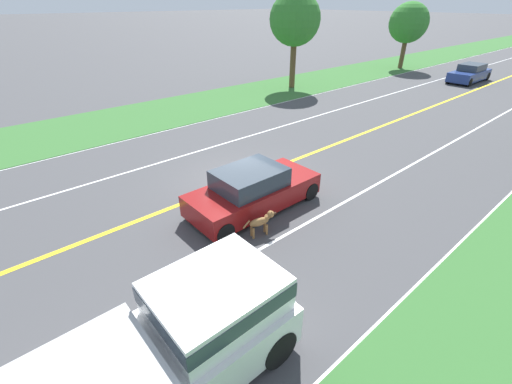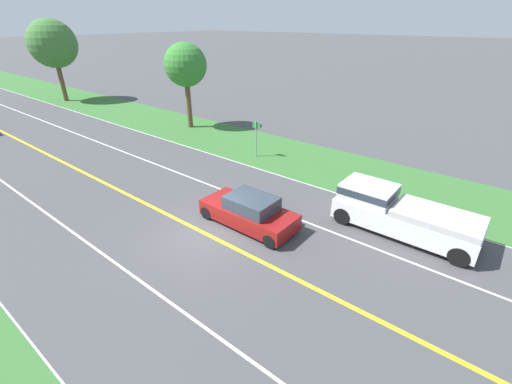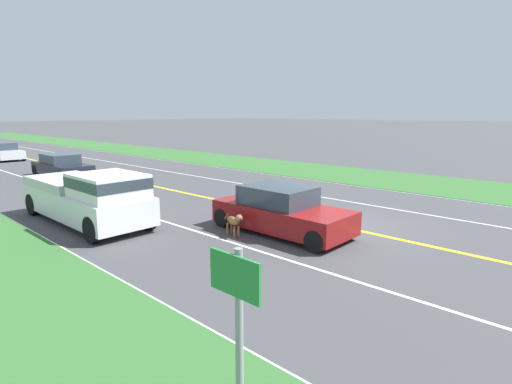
# 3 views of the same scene
# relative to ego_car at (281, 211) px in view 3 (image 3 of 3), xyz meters

# --- Properties ---
(ground_plane) EXTENTS (400.00, 400.00, 0.00)m
(ground_plane) POSITION_rel_ego_car_xyz_m (-1.75, 0.93, -0.65)
(ground_plane) COLOR #424244
(centre_divider_line) EXTENTS (0.18, 160.00, 0.01)m
(centre_divider_line) POSITION_rel_ego_car_xyz_m (-1.75, 0.93, -0.65)
(centre_divider_line) COLOR yellow
(centre_divider_line) RESTS_ON ground
(lane_edge_line_right) EXTENTS (0.14, 160.00, 0.01)m
(lane_edge_line_right) POSITION_rel_ego_car_xyz_m (5.25, 0.93, -0.65)
(lane_edge_line_right) COLOR white
(lane_edge_line_right) RESTS_ON ground
(lane_edge_line_left) EXTENTS (0.14, 160.00, 0.01)m
(lane_edge_line_left) POSITION_rel_ego_car_xyz_m (-8.75, 0.93, -0.65)
(lane_edge_line_left) COLOR white
(lane_edge_line_left) RESTS_ON ground
(lane_dash_same_dir) EXTENTS (0.10, 160.00, 0.01)m
(lane_dash_same_dir) POSITION_rel_ego_car_xyz_m (1.75, 0.93, -0.65)
(lane_dash_same_dir) COLOR white
(lane_dash_same_dir) RESTS_ON ground
(lane_dash_oncoming) EXTENTS (0.10, 160.00, 0.01)m
(lane_dash_oncoming) POSITION_rel_ego_car_xyz_m (-5.25, 0.93, -0.65)
(lane_dash_oncoming) COLOR white
(lane_dash_oncoming) RESTS_ON ground
(grass_verge_left) EXTENTS (6.00, 160.00, 0.03)m
(grass_verge_left) POSITION_rel_ego_car_xyz_m (-11.75, 0.93, -0.64)
(grass_verge_left) COLOR #33662D
(grass_verge_left) RESTS_ON ground
(ego_car) EXTENTS (1.86, 4.38, 1.42)m
(ego_car) POSITION_rel_ego_car_xyz_m (0.00, 0.00, 0.00)
(ego_car) COLOR maroon
(ego_car) RESTS_ON ground
(dog) EXTENTS (0.39, 1.05, 0.74)m
(dog) POSITION_rel_ego_car_xyz_m (1.26, -0.75, -0.19)
(dog) COLOR olive
(dog) RESTS_ON ground
(pickup_truck) EXTENTS (2.02, 5.75, 1.81)m
(pickup_truck) POSITION_rel_ego_car_xyz_m (3.55, -5.26, 0.27)
(pickup_truck) COLOR silver
(pickup_truck) RESTS_ON ground
(car_trailing_near) EXTENTS (1.81, 4.61, 1.32)m
(car_trailing_near) POSITION_rel_ego_car_xyz_m (0.16, -16.12, -0.04)
(car_trailing_near) COLOR black
(car_trailing_near) RESTS_ON ground
(car_trailing_mid) EXTENTS (1.80, 4.24, 1.35)m
(car_trailing_mid) POSITION_rel_ego_car_xyz_m (-0.25, -28.22, -0.03)
(car_trailing_mid) COLOR silver
(car_trailing_mid) RESTS_ON ground
(street_sign) EXTENTS (0.11, 0.64, 2.38)m
(street_sign) POSITION_rel_ego_car_xyz_m (6.77, 5.01, 0.85)
(street_sign) COLOR gray
(street_sign) RESTS_ON ground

